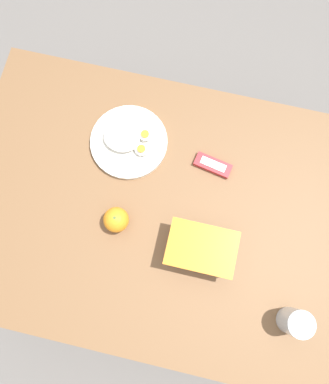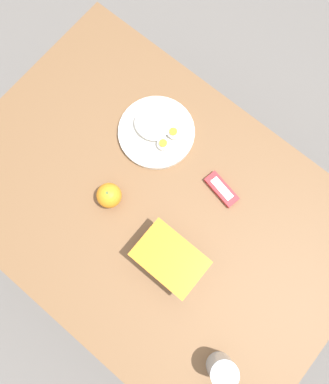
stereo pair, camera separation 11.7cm
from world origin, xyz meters
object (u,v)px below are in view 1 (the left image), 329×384
at_px(orange_fruit, 116,220).
at_px(candy_bar, 213,165).
at_px(food_container, 200,249).
at_px(rice_plate, 128,141).
at_px(drinking_glass, 295,322).

relative_size(orange_fruit, candy_bar, 0.62).
relative_size(food_container, candy_bar, 1.59).
bearing_deg(rice_plate, candy_bar, 176.84).
distance_m(food_container, drinking_glass, 0.34).
bearing_deg(orange_fruit, drinking_glass, 163.23).
relative_size(rice_plate, candy_bar, 2.00).
relative_size(orange_fruit, drinking_glass, 0.71).
height_order(orange_fruit, candy_bar, orange_fruit).
relative_size(orange_fruit, rice_plate, 0.31).
bearing_deg(rice_plate, food_container, 135.74).
height_order(food_container, drinking_glass, drinking_glass).
xyz_separation_m(food_container, drinking_glass, (-0.30, 0.14, 0.01)).
height_order(food_container, orange_fruit, food_container).
xyz_separation_m(food_container, candy_bar, (0.01, -0.28, -0.03)).
bearing_deg(food_container, candy_bar, -87.32).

